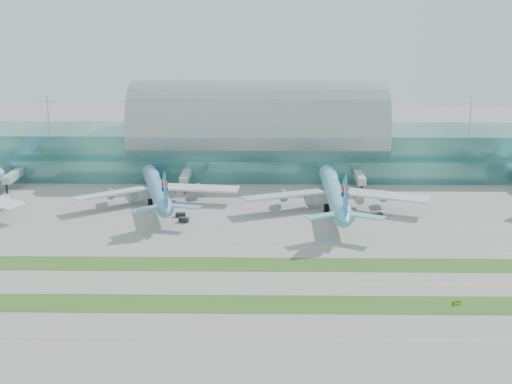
{
  "coord_description": "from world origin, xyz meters",
  "views": [
    {
      "loc": [
        3.89,
        -204.8,
        78.65
      ],
      "look_at": [
        0.0,
        55.0,
        9.0
      ],
      "focal_mm": 50.0,
      "sensor_mm": 36.0,
      "label": 1
    }
  ],
  "objects_px": {
    "terminal": "(258,141)",
    "taxiway_sign_east": "(456,303)",
    "airliner_c": "(334,192)",
    "airliner_b": "(156,188)"
  },
  "relations": [
    {
      "from": "airliner_c",
      "to": "taxiway_sign_east",
      "type": "distance_m",
      "value": 94.44
    },
    {
      "from": "terminal",
      "to": "airliner_c",
      "type": "bearing_deg",
      "value": -65.07
    },
    {
      "from": "airliner_c",
      "to": "taxiway_sign_east",
      "type": "relative_size",
      "value": 36.86
    },
    {
      "from": "airliner_c",
      "to": "taxiway_sign_east",
      "type": "bearing_deg",
      "value": -75.06
    },
    {
      "from": "airliner_c",
      "to": "taxiway_sign_east",
      "type": "height_order",
      "value": "airliner_c"
    },
    {
      "from": "terminal",
      "to": "taxiway_sign_east",
      "type": "distance_m",
      "value": 166.28
    },
    {
      "from": "airliner_b",
      "to": "airliner_c",
      "type": "xyz_separation_m",
      "value": [
        70.64,
        -7.45,
        0.59
      ]
    },
    {
      "from": "airliner_b",
      "to": "terminal",
      "type": "bearing_deg",
      "value": 40.94
    },
    {
      "from": "terminal",
      "to": "airliner_b",
      "type": "height_order",
      "value": "terminal"
    },
    {
      "from": "airliner_b",
      "to": "airliner_c",
      "type": "distance_m",
      "value": 71.03
    }
  ]
}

